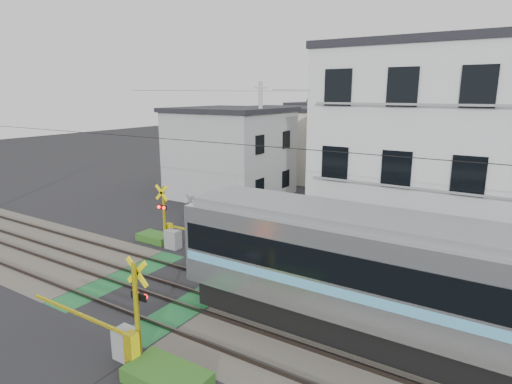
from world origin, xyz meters
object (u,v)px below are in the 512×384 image
Objects in this scene: apartment_block at (450,155)px; pedestrian at (408,159)px; crossing_signal_near at (127,338)px; crossing_signal_far at (172,234)px.

pedestrian is (-7.12, 23.89, -3.81)m from apartment_block.
pedestrian is (-1.20, 37.03, 0.13)m from crossing_signal_near.
crossing_signal_near is at bearing 101.35° from pedestrian.
pedestrian is (3.97, 29.73, 0.13)m from crossing_signal_far.
crossing_signal_near is at bearing -54.71° from crossing_signal_far.
apartment_block reaches higher than crossing_signal_near.
pedestrian is at bearing 82.40° from crossing_signal_far.
crossing_signal_near and crossing_signal_far have the same top height.
crossing_signal_far is 2.81× the size of pedestrian.
apartment_block is at bearing 116.08° from pedestrian.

